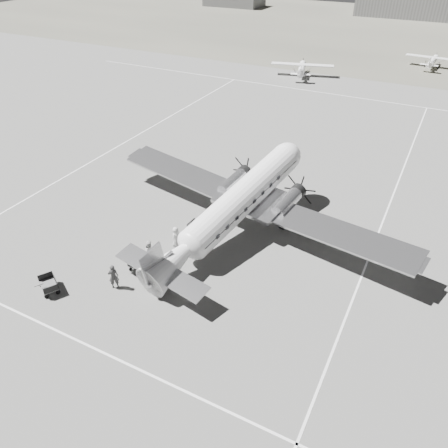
{
  "coord_description": "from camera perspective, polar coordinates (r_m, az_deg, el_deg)",
  "views": [
    {
      "loc": [
        14.15,
        -25.83,
        20.65
      ],
      "look_at": [
        1.62,
        -1.61,
        2.2
      ],
      "focal_mm": 35.0,
      "sensor_mm": 36.0,
      "label": 1
    }
  ],
  "objects": [
    {
      "name": "ramp_agent",
      "position": [
        32.58,
        -9.6,
        -3.63
      ],
      "size": [
        1.02,
        1.15,
        1.96
      ],
      "primitive_type": "imported",
      "rotation": [
        0.0,
        0.0,
        1.22
      ],
      "color": "silver",
      "rests_on": "ground"
    },
    {
      "name": "light_plane_right",
      "position": [
        91.11,
        25.58,
        18.55
      ],
      "size": [
        10.21,
        8.52,
        2.01
      ],
      "primitive_type": null,
      "rotation": [
        0.0,
        0.0,
        -0.07
      ],
      "color": "white",
      "rests_on": "ground"
    },
    {
      "name": "ground_crew",
      "position": [
        30.99,
        -14.23,
        -6.66
      ],
      "size": [
        0.83,
        0.8,
        1.92
      ],
      "primitive_type": "imported",
      "rotation": [
        0.0,
        0.0,
        3.84
      ],
      "color": "#2F2F2F",
      "rests_on": "ground"
    },
    {
      "name": "dc3_airliner",
      "position": [
        34.18,
        1.54,
        2.33
      ],
      "size": [
        31.32,
        24.54,
        5.35
      ],
      "primitive_type": null,
      "rotation": [
        0.0,
        0.0,
        -0.19
      ],
      "color": "#A9A9AB",
      "rests_on": "ground"
    },
    {
      "name": "grass_infield",
      "position": [
        123.4,
        22.08,
        22.23
      ],
      "size": [
        260.0,
        90.0,
        0.01
      ],
      "primitive_type": "cube",
      "color": "#676556",
      "rests_on": "ground"
    },
    {
      "name": "taxi_line_right",
      "position": [
        33.14,
        17.59,
        -6.39
      ],
      "size": [
        0.15,
        80.0,
        0.01
      ],
      "primitive_type": "cube",
      "color": "white",
      "rests_on": "ground"
    },
    {
      "name": "taxi_line_left",
      "position": [
        52.39,
        -13.56,
        9.9
      ],
      "size": [
        0.15,
        60.0,
        0.01
      ],
      "primitive_type": "cube",
      "color": "white",
      "rests_on": "ground"
    },
    {
      "name": "light_plane_left",
      "position": [
        78.9,
        10.11,
        19.23
      ],
      "size": [
        12.37,
        11.0,
        2.17
      ],
      "primitive_type": null,
      "rotation": [
        0.0,
        0.0,
        0.27
      ],
      "color": "white",
      "rests_on": "ground"
    },
    {
      "name": "ground",
      "position": [
        35.98,
        -1.12,
        -0.96
      ],
      "size": [
        260.0,
        260.0,
        0.0
      ],
      "primitive_type": "plane",
      "color": "slate",
      "rests_on": "ground"
    },
    {
      "name": "taxi_line_horizon",
      "position": [
        70.43,
        15.12,
        15.91
      ],
      "size": [
        90.0,
        0.15,
        0.01
      ],
      "primitive_type": "cube",
      "color": "white",
      "rests_on": "ground"
    },
    {
      "name": "taxi_line_near",
      "position": [
        27.69,
        -15.54,
        -15.86
      ],
      "size": [
        60.0,
        0.15,
        0.01
      ],
      "primitive_type": "cube",
      "color": "white",
      "rests_on": "ground"
    },
    {
      "name": "baggage_cart_near",
      "position": [
        32.37,
        -10.9,
        -5.26
      ],
      "size": [
        1.69,
        1.23,
        0.92
      ],
      "primitive_type": null,
      "rotation": [
        0.0,
        0.0,
        0.05
      ],
      "color": "#565656",
      "rests_on": "ground"
    },
    {
      "name": "passenger",
      "position": [
        34.1,
        -6.31,
        -1.66
      ],
      "size": [
        0.58,
        0.85,
        1.7
      ],
      "primitive_type": "imported",
      "rotation": [
        0.0,
        0.0,
        1.53
      ],
      "color": "beige",
      "rests_on": "ground"
    },
    {
      "name": "hangar_main",
      "position": [
        147.15,
        26.04,
        24.31
      ],
      "size": [
        42.0,
        14.0,
        6.6
      ],
      "color": "slate",
      "rests_on": "ground"
    },
    {
      "name": "baggage_cart_far",
      "position": [
        32.41,
        -21.9,
        -7.42
      ],
      "size": [
        2.08,
        1.9,
        0.96
      ],
      "primitive_type": null,
      "rotation": [
        0.0,
        0.0,
        -0.53
      ],
      "color": "#565656",
      "rests_on": "ground"
    }
  ]
}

